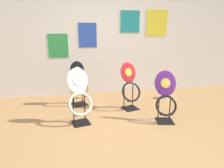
# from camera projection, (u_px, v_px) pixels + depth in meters

# --- Properties ---
(ground_plane) EXTENTS (14.00, 14.00, 0.00)m
(ground_plane) POSITION_uv_depth(u_px,v_px,m) (124.00, 138.00, 2.91)
(ground_plane) COLOR #A37547
(wall_back) EXTENTS (8.00, 0.07, 2.60)m
(wall_back) POSITION_uv_depth(u_px,v_px,m) (103.00, 39.00, 4.66)
(wall_back) COLOR silver
(wall_back) RESTS_ON ground_plane
(toilet_seat_display_white_plain) EXTENTS (0.44, 0.39, 0.93)m
(toilet_seat_display_white_plain) POSITION_uv_depth(u_px,v_px,m) (79.00, 97.00, 3.28)
(toilet_seat_display_white_plain) COLOR black
(toilet_seat_display_white_plain) RESTS_ON ground_plane
(toilet_seat_display_jazz_black) EXTENTS (0.45, 0.36, 0.91)m
(toilet_seat_display_jazz_black) POSITION_uv_depth(u_px,v_px,m) (79.00, 85.00, 4.10)
(toilet_seat_display_jazz_black) COLOR black
(toilet_seat_display_jazz_black) RESTS_ON ground_plane
(toilet_seat_display_crimson_swirl) EXTENTS (0.44, 0.39, 0.91)m
(toilet_seat_display_crimson_swirl) POSITION_uv_depth(u_px,v_px,m) (130.00, 88.00, 3.90)
(toilet_seat_display_crimson_swirl) COLOR black
(toilet_seat_display_crimson_swirl) RESTS_ON ground_plane
(toilet_seat_display_purple_note) EXTENTS (0.42, 0.42, 0.86)m
(toilet_seat_display_purple_note) POSITION_uv_depth(u_px,v_px,m) (166.00, 97.00, 3.38)
(toilet_seat_display_purple_note) COLOR black
(toilet_seat_display_purple_note) RESTS_ON ground_plane
(paint_can) EXTENTS (0.15, 0.15, 0.16)m
(paint_can) POSITION_uv_depth(u_px,v_px,m) (165.00, 95.00, 4.56)
(paint_can) COLOR silver
(paint_can) RESTS_ON ground_plane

